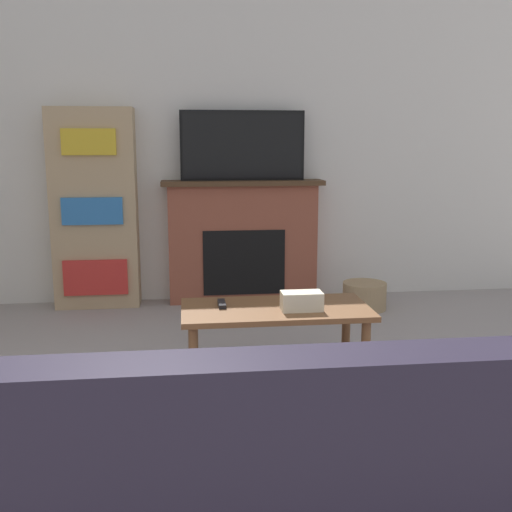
{
  "coord_description": "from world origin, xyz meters",
  "views": [
    {
      "loc": [
        -0.36,
        -0.98,
        1.35
      ],
      "look_at": [
        0.06,
        2.53,
        0.67
      ],
      "focal_mm": 42.0,
      "sensor_mm": 36.0,
      "label": 1
    }
  ],
  "objects_px": {
    "couch": "(324,494)",
    "coffee_table": "(276,318)",
    "bookshelf": "(95,210)",
    "storage_basket": "(364,296)",
    "tv": "(243,146)",
    "fireplace": "(243,241)"
  },
  "relations": [
    {
      "from": "fireplace",
      "to": "tv",
      "type": "distance_m",
      "value": 0.8
    },
    {
      "from": "tv",
      "to": "couch",
      "type": "bearing_deg",
      "value": -91.44
    },
    {
      "from": "couch",
      "to": "storage_basket",
      "type": "height_order",
      "value": "couch"
    },
    {
      "from": "coffee_table",
      "to": "storage_basket",
      "type": "relative_size",
      "value": 2.91
    },
    {
      "from": "tv",
      "to": "bookshelf",
      "type": "relative_size",
      "value": 0.63
    },
    {
      "from": "fireplace",
      "to": "bookshelf",
      "type": "xyz_separation_m",
      "value": [
        -1.21,
        -0.02,
        0.28
      ]
    },
    {
      "from": "tv",
      "to": "couch",
      "type": "relative_size",
      "value": 0.4
    },
    {
      "from": "coffee_table",
      "to": "fireplace",
      "type": "bearing_deg",
      "value": 89.95
    },
    {
      "from": "coffee_table",
      "to": "bookshelf",
      "type": "xyz_separation_m",
      "value": [
        -1.21,
        1.83,
        0.41
      ]
    },
    {
      "from": "tv",
      "to": "storage_basket",
      "type": "relative_size",
      "value": 2.89
    },
    {
      "from": "tv",
      "to": "couch",
      "type": "height_order",
      "value": "tv"
    },
    {
      "from": "bookshelf",
      "to": "storage_basket",
      "type": "bearing_deg",
      "value": -9.61
    },
    {
      "from": "couch",
      "to": "storage_basket",
      "type": "distance_m",
      "value": 3.17
    },
    {
      "from": "fireplace",
      "to": "tv",
      "type": "relative_size",
      "value": 1.32
    },
    {
      "from": "fireplace",
      "to": "coffee_table",
      "type": "height_order",
      "value": "fireplace"
    },
    {
      "from": "couch",
      "to": "coffee_table",
      "type": "xyz_separation_m",
      "value": [
        0.08,
        1.52,
        0.1
      ]
    },
    {
      "from": "bookshelf",
      "to": "coffee_table",
      "type": "bearing_deg",
      "value": -56.57
    },
    {
      "from": "tv",
      "to": "fireplace",
      "type": "bearing_deg",
      "value": 90.0
    },
    {
      "from": "coffee_table",
      "to": "bookshelf",
      "type": "height_order",
      "value": "bookshelf"
    },
    {
      "from": "tv",
      "to": "storage_basket",
      "type": "bearing_deg",
      "value": -21.08
    },
    {
      "from": "bookshelf",
      "to": "storage_basket",
      "type": "height_order",
      "value": "bookshelf"
    },
    {
      "from": "tv",
      "to": "storage_basket",
      "type": "height_order",
      "value": "tv"
    }
  ]
}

